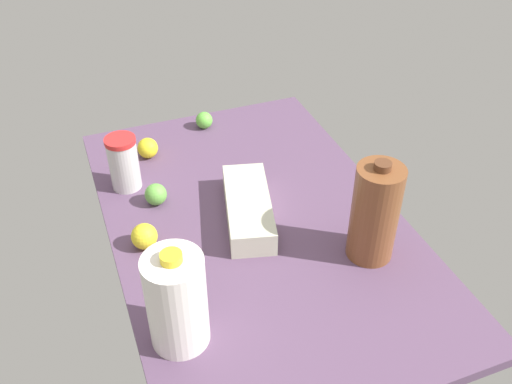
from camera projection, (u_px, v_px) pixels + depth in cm
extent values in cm
cube|color=#59405C|center=(256.00, 226.00, 153.91)|extent=(120.00, 76.00, 3.00)
cylinder|color=silver|center=(124.00, 165.00, 160.88)|extent=(8.42, 8.42, 14.86)
cylinder|color=red|center=(120.00, 141.00, 155.89)|extent=(8.67, 8.67, 1.40)
cylinder|color=white|center=(177.00, 301.00, 115.81)|extent=(12.60, 12.60, 22.99)
cylinder|color=yellow|center=(171.00, 258.00, 108.20)|extent=(4.41, 4.41, 1.80)
cylinder|color=brown|center=(375.00, 213.00, 135.61)|extent=(11.50, 11.50, 25.78)
cylinder|color=#59331E|center=(383.00, 166.00, 127.15)|extent=(4.03, 4.03, 1.80)
cube|color=beige|center=(248.00, 208.00, 152.27)|extent=(33.12, 19.02, 6.68)
sphere|color=#60B93F|center=(204.00, 120.00, 189.32)|extent=(5.58, 5.58, 5.58)
sphere|color=#60A942|center=(156.00, 194.00, 157.32)|extent=(6.13, 6.13, 6.13)
sphere|color=yellow|center=(148.00, 148.00, 175.45)|extent=(6.32, 6.32, 6.32)
sphere|color=yellow|center=(144.00, 236.00, 143.34)|extent=(6.69, 6.69, 6.69)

